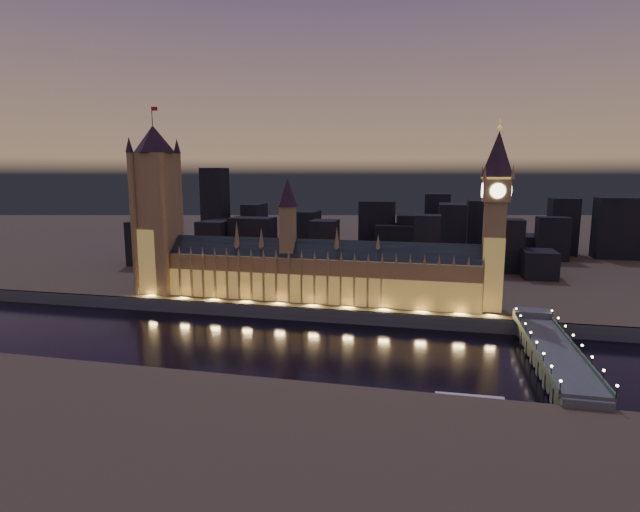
% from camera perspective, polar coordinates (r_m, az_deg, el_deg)
% --- Properties ---
extents(ground_plane, '(2000.00, 2000.00, 0.00)m').
position_cam_1_polar(ground_plane, '(269.07, -3.67, -9.84)').
color(ground_plane, black).
rests_on(ground_plane, ground).
extents(north_bank, '(2000.00, 960.00, 8.00)m').
position_cam_1_polar(north_bank, '(771.77, 7.26, 2.94)').
color(north_bank, brown).
rests_on(north_bank, ground).
extents(embankment_wall, '(2000.00, 2.50, 8.00)m').
position_cam_1_polar(embankment_wall, '(305.58, -1.50, -6.69)').
color(embankment_wall, '#445258').
rests_on(embankment_wall, ground).
extents(palace_of_westminster, '(202.00, 23.33, 78.00)m').
position_cam_1_polar(palace_of_westminster, '(319.65, -0.37, -1.84)').
color(palace_of_westminster, '#957E55').
rests_on(palace_of_westminster, north_bank).
extents(victoria_tower, '(31.68, 31.68, 124.24)m').
position_cam_1_polar(victoria_tower, '(356.42, -18.19, 5.87)').
color(victoria_tower, '#957E55').
rests_on(victoria_tower, north_bank).
extents(elizabeth_tower, '(18.00, 18.00, 111.22)m').
position_cam_1_polar(elizabeth_tower, '(308.28, 19.41, 5.41)').
color(elizabeth_tower, '#957E55').
rests_on(elizabeth_tower, north_bank).
extents(westminster_bridge, '(19.33, 113.00, 15.90)m').
position_cam_1_polar(westminster_bridge, '(260.07, 24.87, -10.00)').
color(westminster_bridge, '#445258').
rests_on(westminster_bridge, ground).
extents(river_boat, '(48.90, 12.71, 4.50)m').
position_cam_1_polar(river_boat, '(205.54, 16.74, -16.01)').
color(river_boat, '#445258').
rests_on(river_boat, ground).
extents(city_backdrop, '(470.13, 215.63, 87.76)m').
position_cam_1_polar(city_backdrop, '(495.47, 8.13, 2.55)').
color(city_backdrop, black).
rests_on(city_backdrop, north_bank).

